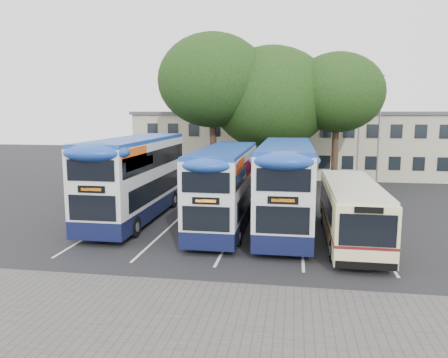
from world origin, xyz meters
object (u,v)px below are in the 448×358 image
object	(u,v)px
bus_dd_mid	(225,184)
bus_single	(351,208)
tree_left	(213,81)
tree_mid	(271,98)
bus_dd_left	(137,175)
tree_right	(337,93)
bus_dd_right	(286,182)
lamp_post	(379,125)

from	to	relation	value
bus_dd_mid	bus_single	world-z (taller)	bus_dd_mid
tree_left	tree_mid	distance (m)	4.77
tree_left	bus_single	xyz separation A→B (m)	(8.97, -12.10, -6.89)
bus_dd_left	bus_single	bearing A→B (deg)	-12.19
bus_dd_left	tree_right	bearing A→B (deg)	41.42
bus_dd_left	bus_dd_right	bearing A→B (deg)	-5.65
tree_right	bus_dd_mid	bearing A→B (deg)	-119.95
tree_left	bus_single	distance (m)	16.56
lamp_post	bus_dd_left	xyz separation A→B (m)	(-15.62, -13.20, -2.50)
lamp_post	tree_right	xyz separation A→B (m)	(-3.64, -2.63, 2.49)
tree_left	tree_right	size ratio (longest dim) A/B	1.14
tree_mid	tree_left	bearing A→B (deg)	-160.74
tree_left	bus_dd_mid	world-z (taller)	tree_left
tree_right	bus_dd_left	size ratio (longest dim) A/B	0.94
lamp_post	bus_dd_right	world-z (taller)	lamp_post
tree_right	bus_single	distance (m)	14.39
lamp_post	bus_dd_mid	distance (m)	17.77
tree_right	bus_dd_right	xyz separation A→B (m)	(-3.47, -11.41, -5.07)
tree_right	bus_dd_left	world-z (taller)	tree_right
bus_dd_left	bus_dd_right	distance (m)	8.55
tree_right	bus_dd_left	bearing A→B (deg)	-138.58
tree_mid	lamp_post	bearing A→B (deg)	13.79
lamp_post	bus_single	bearing A→B (deg)	-104.13
bus_dd_left	bus_single	xyz separation A→B (m)	(11.66, -2.52, -0.98)
bus_dd_left	bus_dd_mid	world-z (taller)	bus_dd_left
lamp_post	bus_dd_mid	size ratio (longest dim) A/B	0.89
bus_dd_left	bus_dd_mid	bearing A→B (deg)	-10.75
tree_mid	bus_dd_mid	bearing A→B (deg)	-98.09
bus_dd_left	bus_dd_right	size ratio (longest dim) A/B	1.03
lamp_post	bus_dd_mid	bearing A→B (deg)	-125.97
bus_dd_mid	bus_single	distance (m)	6.57
bus_dd_mid	tree_right	bearing A→B (deg)	60.05
tree_left	tree_right	xyz separation A→B (m)	(9.28, 0.99, -0.92)
tree_left	bus_single	bearing A→B (deg)	-53.45
tree_left	tree_mid	size ratio (longest dim) A/B	1.07
tree_left	tree_right	bearing A→B (deg)	6.08
tree_right	bus_dd_mid	size ratio (longest dim) A/B	1.04
bus_dd_left	bus_dd_right	world-z (taller)	bus_dd_left
tree_mid	bus_dd_left	world-z (taller)	tree_mid
tree_left	bus_dd_mid	xyz separation A→B (m)	(2.61, -10.59, -6.15)
tree_left	bus_dd_mid	distance (m)	12.52
bus_dd_mid	bus_dd_right	xyz separation A→B (m)	(3.20, 0.17, 0.15)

